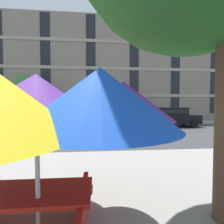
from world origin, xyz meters
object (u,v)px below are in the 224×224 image
at_px(pickup_blue, 16,117).
at_px(sedan_white, 94,117).
at_px(picnic_table, 27,211).
at_px(street_tree_left, 26,87).
at_px(patio_umbrella, 36,100).
at_px(sedan_black, 174,116).

relative_size(pickup_blue, sedan_white, 1.16).
relative_size(sedan_white, picnic_table, 2.43).
distance_m(street_tree_left, patio_umbrella, 17.23).
height_order(pickup_blue, picnic_table, pickup_blue).
bearing_deg(pickup_blue, picnic_table, -65.06).
bearing_deg(picnic_table, street_tree_left, 111.54).
distance_m(sedan_white, picnic_table, 12.54).
bearing_deg(pickup_blue, street_tree_left, 96.81).
xyz_separation_m(sedan_white, street_tree_left, (-6.96, 3.19, 2.87)).
bearing_deg(pickup_blue, patio_umbrella, -64.58).
distance_m(sedan_black, patio_umbrella, 14.98).
distance_m(pickup_blue, street_tree_left, 4.26).
bearing_deg(street_tree_left, pickup_blue, -83.19).
xyz_separation_m(street_tree_left, patio_umbrella, (6.42, -15.89, -1.78)).
bearing_deg(street_tree_left, sedan_black, -12.59).
relative_size(sedan_black, patio_umbrella, 1.23).
distance_m(patio_umbrella, picnic_table, 1.58).
bearing_deg(sedan_black, street_tree_left, 167.41).
bearing_deg(sedan_white, pickup_blue, 180.00).
bearing_deg(sedan_black, patio_umbrella, -121.79).
relative_size(sedan_black, picnic_table, 2.43).
height_order(sedan_white, street_tree_left, street_tree_left).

